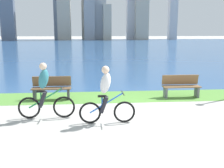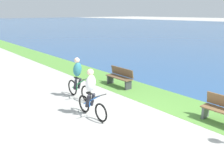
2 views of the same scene
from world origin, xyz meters
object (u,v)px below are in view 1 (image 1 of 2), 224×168
object	(u,v)px
bench_near_path	(52,88)
cyclist_lead	(106,95)
bench_far_along_path	(181,86)
cyclist_trailing	(45,91)

from	to	relation	value
bench_near_path	cyclist_lead	bearing A→B (deg)	-57.38
cyclist_lead	bench_far_along_path	bearing A→B (deg)	42.31
cyclist_lead	cyclist_trailing	world-z (taller)	cyclist_trailing
bench_near_path	bench_far_along_path	bearing A→B (deg)	-0.97
cyclist_lead	cyclist_trailing	size ratio (longest dim) A/B	0.97
bench_far_along_path	cyclist_lead	bearing A→B (deg)	-137.69
cyclist_trailing	cyclist_lead	bearing A→B (deg)	-18.81
cyclist_lead	bench_near_path	xyz separation A→B (m)	(-1.94, 3.02, -0.39)
cyclist_lead	bench_near_path	size ratio (longest dim) A/B	1.12
cyclist_trailing	bench_near_path	xyz separation A→B (m)	(-0.12, 2.40, -0.39)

